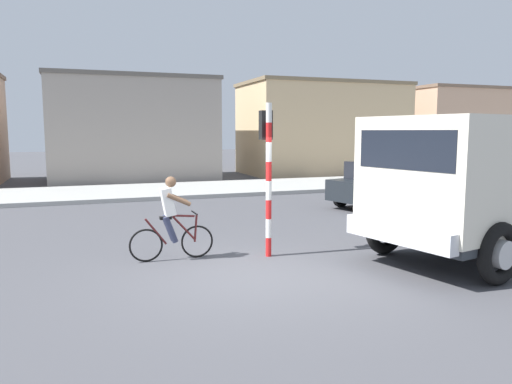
% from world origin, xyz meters
% --- Properties ---
extents(ground_plane, '(120.00, 120.00, 0.00)m').
position_xyz_m(ground_plane, '(0.00, 0.00, 0.00)').
color(ground_plane, '#4C4C51').
extents(sidewalk_far, '(80.00, 5.00, 0.16)m').
position_xyz_m(sidewalk_far, '(0.00, 12.77, 0.08)').
color(sidewalk_far, '#ADADA8').
rests_on(sidewalk_far, ground).
extents(truck_foreground, '(5.81, 3.65, 2.90)m').
position_xyz_m(truck_foreground, '(5.21, -0.43, 1.67)').
color(truck_foreground, silver).
rests_on(truck_foreground, ground).
extents(cyclist, '(1.73, 0.50, 1.72)m').
position_xyz_m(cyclist, '(-1.02, 1.56, 0.86)').
color(cyclist, black).
rests_on(cyclist, ground).
extents(traffic_light_pole, '(0.24, 0.43, 3.20)m').
position_xyz_m(traffic_light_pole, '(0.96, 1.23, 2.07)').
color(traffic_light_pole, red).
rests_on(traffic_light_pole, ground).
extents(car_red_near, '(4.31, 2.71, 1.60)m').
position_xyz_m(car_red_near, '(7.21, 6.12, 0.82)').
color(car_red_near, '#1E2328').
rests_on(car_red_near, ground).
extents(building_mid_block, '(8.54, 6.28, 5.43)m').
position_xyz_m(building_mid_block, '(0.06, 19.08, 2.72)').
color(building_mid_block, '#9E9389').
rests_on(building_mid_block, ground).
extents(building_corner_right, '(9.84, 5.59, 5.59)m').
position_xyz_m(building_corner_right, '(11.71, 19.29, 2.80)').
color(building_corner_right, '#D1B284').
rests_on(building_corner_right, ground).
extents(building_set_back, '(7.36, 6.02, 5.62)m').
position_xyz_m(building_set_back, '(22.32, 20.14, 2.81)').
color(building_set_back, tan).
rests_on(building_set_back, ground).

